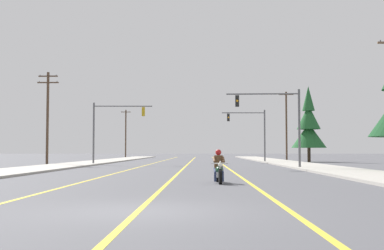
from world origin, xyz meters
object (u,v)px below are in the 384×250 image
motorcycle_with_rider (219,170)px  utility_pole_right_far (286,124)px  conifer_tree_right_verge_far (309,127)px  traffic_signal_near_right (277,115)px  traffic_signal_mid_right (252,127)px  utility_pole_left_near (48,115)px  utility_pole_left_far (126,133)px  traffic_signal_near_left (111,123)px

motorcycle_with_rider → utility_pole_right_far: size_ratio=0.22×
utility_pole_right_far → conifer_tree_right_verge_far: utility_pole_right_far is taller
traffic_signal_near_right → traffic_signal_mid_right: (-0.01, 19.76, -0.04)m
traffic_signal_near_right → utility_pole_right_far: size_ratio=0.63×
motorcycle_with_rider → traffic_signal_near_right: traffic_signal_near_right is taller
utility_pole_left_near → utility_pole_left_far: size_ratio=1.01×
traffic_signal_near_right → utility_pole_left_near: utility_pole_left_near is taller
traffic_signal_near_right → conifer_tree_right_verge_far: size_ratio=0.66×
traffic_signal_near_left → conifer_tree_right_verge_far: (22.28, 12.11, 0.14)m
conifer_tree_right_verge_far → utility_pole_right_far: bearing=95.4°
traffic_signal_near_right → utility_pole_right_far: bearing=79.3°
utility_pole_left_near → utility_pole_left_far: (0.89, 45.56, -0.23)m
traffic_signal_near_left → utility_pole_right_far: (21.29, 22.54, 1.00)m
traffic_signal_near_left → utility_pole_left_near: (-6.47, 0.16, 0.86)m
traffic_signal_mid_right → utility_pole_left_far: 41.98m
utility_pole_left_near → conifer_tree_right_verge_far: bearing=22.6°
utility_pole_right_far → utility_pole_left_far: bearing=139.2°
motorcycle_with_rider → traffic_signal_near_right: 18.44m
motorcycle_with_rider → traffic_signal_mid_right: bearing=82.1°
motorcycle_with_rider → traffic_signal_near_left: bearing=109.4°
traffic_signal_near_left → utility_pole_left_near: 6.53m
utility_pole_left_far → conifer_tree_right_verge_far: size_ratio=0.98×
traffic_signal_near_left → utility_pole_left_far: 46.06m
motorcycle_with_rider → utility_pole_left_far: 75.39m
traffic_signal_near_left → conifer_tree_right_verge_far: bearing=28.5°
motorcycle_with_rider → utility_pole_left_far: (-15.43, 73.68, 4.19)m
traffic_signal_near_right → utility_pole_left_near: size_ratio=0.66×
traffic_signal_mid_right → conifer_tree_right_verge_far: size_ratio=0.66×
utility_pole_left_near → utility_pole_right_far: 35.66m
motorcycle_with_rider → utility_pole_left_near: 32.81m
traffic_signal_near_right → traffic_signal_near_left: 18.40m
utility_pole_right_far → utility_pole_left_far: (-26.87, 23.18, -0.38)m
utility_pole_right_far → conifer_tree_right_verge_far: (0.99, -10.43, -0.87)m
utility_pole_right_far → conifer_tree_right_verge_far: size_ratio=1.06×
traffic_signal_near_right → traffic_signal_mid_right: same height
conifer_tree_right_verge_far → utility_pole_left_far: bearing=129.7°
traffic_signal_mid_right → utility_pole_left_near: (-21.49, -8.98, 0.90)m
utility_pole_right_far → motorcycle_with_rider: bearing=-102.8°
traffic_signal_mid_right → utility_pole_right_far: bearing=64.9°
traffic_signal_near_right → utility_pole_left_near: bearing=153.4°
motorcycle_with_rider → utility_pole_right_far: utility_pole_right_far is taller
traffic_signal_near_right → traffic_signal_near_left: same height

